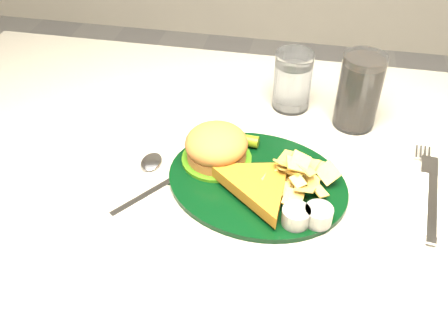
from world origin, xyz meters
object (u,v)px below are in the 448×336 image
(table, at_px, (234,327))
(water_glass, at_px, (293,81))
(dinner_plate, at_px, (257,168))
(cola_glass, at_px, (359,92))
(fork_napkin, at_px, (431,202))

(table, relative_size, water_glass, 11.72)
(dinner_plate, xyz_separation_m, cola_glass, (0.14, 0.18, 0.03))
(water_glass, bearing_deg, table, -104.10)
(dinner_plate, xyz_separation_m, water_glass, (0.03, 0.22, 0.02))
(table, bearing_deg, dinner_plate, 14.05)
(cola_glass, bearing_deg, dinner_plate, -126.98)
(table, relative_size, cola_glass, 9.49)
(dinner_plate, bearing_deg, fork_napkin, 15.87)
(water_glass, height_order, cola_glass, cola_glass)
(dinner_plate, height_order, water_glass, water_glass)
(dinner_plate, height_order, fork_napkin, dinner_plate)
(dinner_plate, bearing_deg, water_glass, 97.41)
(water_glass, height_order, fork_napkin, water_glass)
(table, xyz_separation_m, water_glass, (0.06, 0.22, 0.43))
(fork_napkin, bearing_deg, water_glass, 143.06)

